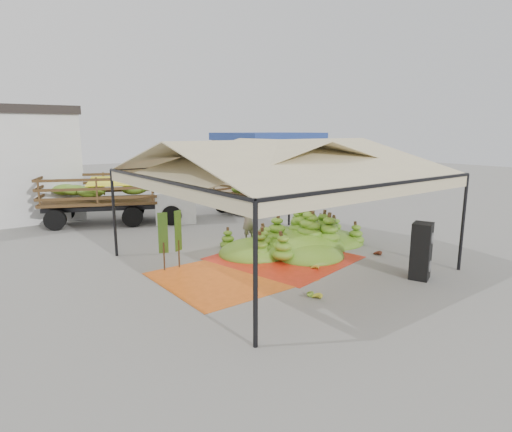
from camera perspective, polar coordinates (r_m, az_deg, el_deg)
ground at (r=14.25m, az=3.03°, el=-6.19°), size 90.00×90.00×0.00m
canopy_tent at (r=13.62m, az=3.18°, el=7.17°), size 8.10×8.10×4.00m
building_tan at (r=30.05m, az=1.60°, el=7.19°), size 6.30×5.30×4.10m
tarp_left at (r=12.92m, az=-3.64°, el=-8.06°), size 3.93×3.75×0.01m
tarp_right at (r=14.71m, az=3.72°, el=-5.60°), size 4.70×4.85×0.01m
banana_heap at (r=15.87m, az=5.71°, el=-1.92°), size 6.38×5.34×1.32m
hand_yellow_a at (r=13.59m, az=7.71°, el=-6.73°), size 0.44×0.36×0.20m
hand_yellow_b at (r=11.32m, az=7.93°, el=-10.49°), size 0.48×0.40×0.21m
hand_red_a at (r=15.49m, az=15.74°, el=-4.72°), size 0.60×0.54×0.23m
hand_red_b at (r=13.53m, az=20.68°, el=-7.52°), size 0.49×0.46×0.17m
hand_green at (r=11.47m, az=6.73°, el=-10.13°), size 0.63×0.62×0.22m
hanging_bunches at (r=13.29m, az=7.67°, el=4.03°), size 4.74×0.24×0.20m
speaker_stack at (r=13.40m, az=21.16°, el=-4.38°), size 0.76×0.72×1.68m
banana_leaves at (r=13.96m, az=-11.23°, el=-6.77°), size 0.96×1.36×3.70m
vendor at (r=16.63m, az=-1.08°, el=-0.46°), size 0.71×0.54×1.76m
truck_left at (r=20.90m, az=-16.88°, el=3.06°), size 7.14×4.97×2.33m
truck_right at (r=23.81m, az=1.47°, el=4.08°), size 6.18×2.98×2.03m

